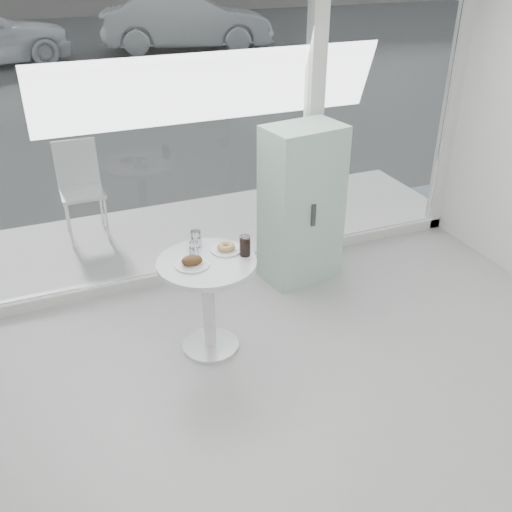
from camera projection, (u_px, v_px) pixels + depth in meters
name	position (u px, v px, depth m)	size (l,w,h in m)	color
storefront	(226.00, 87.00, 4.69)	(5.00, 0.14, 3.00)	silver
main_table	(208.00, 287.00, 4.18)	(0.72, 0.72, 0.77)	white
patio_deck	(198.00, 231.00, 6.13)	(5.60, 1.60, 0.05)	white
street	(67.00, 51.00, 15.97)	(40.00, 24.00, 0.00)	#3C3C3C
mint_cabinet	(301.00, 205.00, 5.05)	(0.72, 0.53, 1.43)	#90B8A3
patio_chair	(80.00, 184.00, 5.77)	(0.43, 0.43, 0.98)	white
car_silver	(187.00, 22.00, 15.72)	(1.61, 4.63, 1.52)	#A1A4A8
plate_fritter	(193.00, 262.00, 4.00)	(0.25, 0.25, 0.07)	white
plate_donut	(226.00, 248.00, 4.19)	(0.23, 0.23, 0.05)	white
water_tumbler_a	(194.00, 249.00, 4.13)	(0.07, 0.07, 0.11)	white
water_tumbler_b	(196.00, 240.00, 4.24)	(0.08, 0.08, 0.13)	white
cola_glass	(245.00, 246.00, 4.11)	(0.08, 0.08, 0.15)	white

